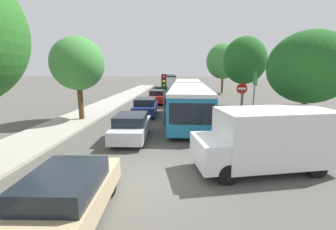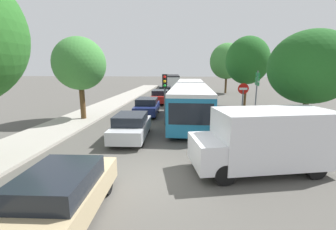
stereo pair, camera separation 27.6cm
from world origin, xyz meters
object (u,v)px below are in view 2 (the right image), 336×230
traffic_light (165,88)px  queued_car_navy (147,107)px  queued_car_red (160,96)px  white_van (266,139)px  queued_car_green (165,91)px  no_entry_sign (243,98)px  direction_sign_post (257,84)px  tree_left_mid (80,64)px  queued_car_tan (61,196)px  articulated_bus (190,96)px  tree_right_far (227,61)px  queued_car_silver (131,126)px  tree_right_mid (247,62)px  tree_right_near (310,67)px  city_bus_rear (172,81)px

traffic_light → queued_car_navy: bearing=-150.5°
queued_car_red → white_van: white_van is taller
queued_car_green → no_entry_sign: size_ratio=1.41×
queued_car_navy → direction_sign_post: size_ratio=1.15×
traffic_light → white_van: bearing=33.5°
tree_left_mid → queued_car_tan: bearing=-67.1°
articulated_bus → direction_sign_post: bearing=74.5°
articulated_bus → queued_car_green: bearing=-163.4°
queued_car_tan → tree_right_far: (8.91, 30.77, 4.14)m
direction_sign_post → tree_left_mid: 13.23m
queued_car_green → tree_right_far: tree_right_far is taller
queued_car_silver → traffic_light: size_ratio=1.20×
queued_car_silver → tree_right_mid: (8.67, 11.16, 3.69)m
queued_car_green → tree_left_mid: tree_left_mid is taller
articulated_bus → tree_right_mid: (5.44, 3.33, 2.95)m
tree_right_mid → traffic_light: bearing=-132.1°
articulated_bus → tree_right_near: 9.78m
tree_left_mid → tree_right_mid: (13.31, 7.05, 0.32)m
queued_car_red → tree_left_mid: tree_left_mid is taller
articulated_bus → tree_right_far: (5.62, 16.18, 3.39)m
queued_car_red → tree_right_far: 14.81m
queued_car_red → tree_right_near: 15.76m
queued_car_tan → direction_sign_post: bearing=-35.1°
tree_right_mid → no_entry_sign: bearing=-105.1°
queued_car_red → direction_sign_post: 10.69m
direction_sign_post → tree_right_far: size_ratio=0.48×
city_bus_rear → queued_car_silver: city_bus_rear is taller
direction_sign_post → articulated_bus: bearing=-10.1°
queued_car_green → tree_right_far: (8.94, 4.78, 4.15)m
tree_right_far → city_bus_rear: bearing=135.5°
tree_right_near → tree_left_mid: bearing=164.2°
direction_sign_post → queued_car_silver: bearing=43.3°
white_van → tree_right_far: 27.76m
articulated_bus → queued_car_silver: (-3.23, -7.83, -0.75)m
articulated_bus → tree_right_mid: 7.03m
city_bus_rear → queued_car_green: bearing=175.8°
white_van → tree_right_near: bearing=-142.6°
queued_car_navy → tree_right_far: size_ratio=0.55×
tree_left_mid → articulated_bus: bearing=25.3°
white_van → no_entry_sign: 6.93m
city_bus_rear → queued_car_navy: bearing=175.6°
traffic_light → tree_right_far: tree_right_far is taller
queued_car_silver → tree_right_mid: bearing=-40.5°
queued_car_silver → no_entry_sign: size_ratio=1.44×
tree_left_mid → tree_right_mid: size_ratio=0.88×
articulated_bus → traffic_light: bearing=-20.2°
queued_car_navy → queued_car_red: (0.27, 6.55, 0.02)m
city_bus_rear → queued_car_silver: (0.03, -32.75, -0.73)m
city_bus_rear → traffic_light: size_ratio=3.44×
traffic_light → tree_right_near: 8.14m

